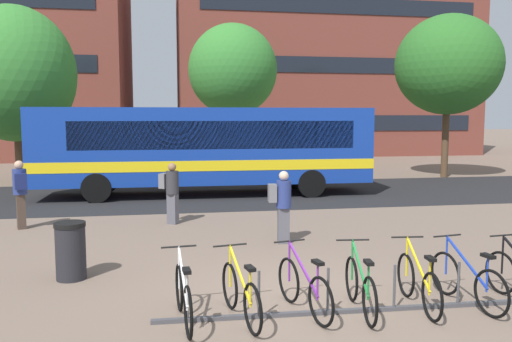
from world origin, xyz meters
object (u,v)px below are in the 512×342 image
at_px(parked_bicycle_white_0, 183,297).
at_px(street_tree_0, 15,74).
at_px(parked_bicycle_purple_2, 304,288).
at_px(commuter_grey_pack_0, 282,202).
at_px(commuter_grey_pack_1, 171,189).
at_px(parked_bicycle_blue_5, 467,281).
at_px(parked_bicycle_yellow_4, 418,283).
at_px(trash_bin, 71,251).
at_px(street_tree_2, 233,70).
at_px(parked_bicycle_green_3, 360,287).
at_px(commuter_navy_pack_2, 20,190).
at_px(parked_bicycle_yellow_1, 241,294).
at_px(street_tree_1, 448,65).
at_px(city_bus, 203,147).

height_order(parked_bicycle_white_0, street_tree_0, street_tree_0).
relative_size(parked_bicycle_purple_2, commuter_grey_pack_0, 1.02).
relative_size(commuter_grey_pack_0, commuter_grey_pack_1, 1.01).
xyz_separation_m(parked_bicycle_purple_2, parked_bicycle_blue_5, (2.56, -0.09, 0.00)).
xyz_separation_m(parked_bicycle_yellow_4, parked_bicycle_blue_5, (0.79, -0.02, 0.00)).
xyz_separation_m(trash_bin, street_tree_2, (5.05, 17.08, 4.73)).
distance_m(parked_bicycle_green_3, street_tree_0, 19.99).
bearing_deg(commuter_grey_pack_0, parked_bicycle_blue_5, -61.52).
distance_m(parked_bicycle_purple_2, trash_bin, 4.32).
distance_m(commuter_navy_pack_2, trash_bin, 4.99).
xyz_separation_m(parked_bicycle_yellow_1, street_tree_0, (-7.51, 17.17, 4.34)).
relative_size(parked_bicycle_yellow_1, street_tree_1, 0.22).
relative_size(parked_bicycle_purple_2, parked_bicycle_yellow_4, 0.98).
xyz_separation_m(commuter_grey_pack_1, commuter_navy_pack_2, (-3.83, -0.01, 0.07)).
bearing_deg(parked_bicycle_yellow_4, parked_bicycle_white_0, 95.26).
bearing_deg(street_tree_0, parked_bicycle_yellow_1, -66.39).
relative_size(parked_bicycle_white_0, parked_bicycle_blue_5, 1.01).
xyz_separation_m(commuter_grey_pack_1, street_tree_2, (3.24, 12.54, 4.30)).
bearing_deg(commuter_grey_pack_1, parked_bicycle_green_3, -37.63).
xyz_separation_m(parked_bicycle_blue_5, street_tree_2, (-1.19, 19.44, 4.86)).
height_order(parked_bicycle_white_0, parked_bicycle_yellow_1, same).
xyz_separation_m(parked_bicycle_white_0, parked_bicycle_purple_2, (1.76, 0.08, 0.00)).
bearing_deg(city_bus, commuter_navy_pack_2, 45.84).
height_order(city_bus, parked_bicycle_white_0, city_bus).
bearing_deg(commuter_grey_pack_0, street_tree_0, 129.09).
distance_m(city_bus, commuter_grey_pack_1, 5.24).
bearing_deg(street_tree_1, city_bus, -162.37).
height_order(parked_bicycle_green_3, street_tree_0, street_tree_0).
bearing_deg(parked_bicycle_yellow_1, parked_bicycle_blue_5, -100.13).
xyz_separation_m(parked_bicycle_green_3, parked_bicycle_yellow_4, (0.94, 0.04, 0.00)).
xyz_separation_m(parked_bicycle_white_0, street_tree_2, (3.13, 19.43, 4.86)).
bearing_deg(commuter_navy_pack_2, street_tree_1, -83.07).
distance_m(city_bus, street_tree_1, 12.80).
bearing_deg(city_bus, street_tree_1, -161.57).
xyz_separation_m(street_tree_0, street_tree_2, (9.83, 2.30, 0.53)).
relative_size(commuter_grey_pack_0, street_tree_2, 0.22).
distance_m(parked_bicycle_blue_5, street_tree_0, 20.84).
relative_size(parked_bicycle_white_0, commuter_navy_pack_2, 0.97).
bearing_deg(parked_bicycle_purple_2, street_tree_0, 13.82).
bearing_deg(parked_bicycle_yellow_4, city_bus, 16.69).
bearing_deg(parked_bicycle_yellow_1, street_tree_1, -47.96).
height_order(commuter_grey_pack_1, street_tree_1, street_tree_1).
height_order(parked_bicycle_white_0, parked_bicycle_purple_2, same).
xyz_separation_m(parked_bicycle_white_0, commuter_grey_pack_1, (-0.12, 6.89, 0.57)).
bearing_deg(trash_bin, parked_bicycle_green_3, -27.84).
distance_m(commuter_grey_pack_1, street_tree_1, 16.21).
bearing_deg(street_tree_0, trash_bin, -72.07).
bearing_deg(parked_bicycle_green_3, parked_bicycle_yellow_1, 96.11).
distance_m(parked_bicycle_purple_2, parked_bicycle_blue_5, 2.56).
xyz_separation_m(street_tree_1, street_tree_2, (-9.69, 3.78, -0.04)).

